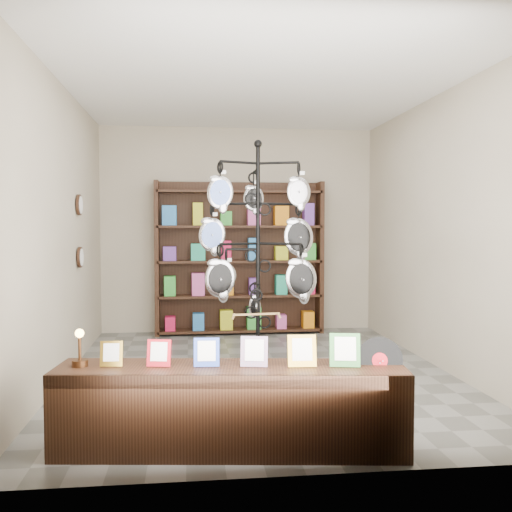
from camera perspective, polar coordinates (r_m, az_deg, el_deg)
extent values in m
plane|color=slate|center=(6.17, 0.26, -11.62)|extent=(5.00, 5.00, 0.00)
plane|color=#B1A58F|center=(8.45, -1.78, 2.62)|extent=(4.00, 0.00, 4.00)
plane|color=#B1A58F|center=(3.50, 5.22, 2.06)|extent=(4.00, 0.00, 4.00)
plane|color=#B1A58F|center=(6.06, -18.88, 2.30)|extent=(0.00, 5.00, 5.00)
plane|color=#B1A58F|center=(6.52, 18.02, 2.36)|extent=(0.00, 5.00, 5.00)
plane|color=white|center=(6.14, 0.27, 16.60)|extent=(5.00, 5.00, 0.00)
cylinder|color=black|center=(5.77, 0.19, -12.48)|extent=(0.50, 0.50, 0.03)
cylinder|color=black|center=(5.57, 0.19, -1.02)|extent=(0.04, 0.04, 2.33)
sphere|color=black|center=(5.62, 0.19, 11.16)|extent=(0.08, 0.08, 0.08)
ellipsoid|color=silver|center=(5.86, -0.13, -5.08)|extent=(0.12, 0.04, 0.24)
cube|color=tan|center=(5.29, 0.04, -5.84)|extent=(0.44, 0.06, 0.04)
cube|color=black|center=(4.08, -2.56, -15.00)|extent=(2.45, 0.78, 0.59)
cube|color=gold|center=(4.10, -14.25, -9.45)|extent=(0.16, 0.07, 0.17)
cube|color=#AE0D17|center=(4.03, -9.67, -9.54)|extent=(0.17, 0.08, 0.19)
cube|color=#263FA5|center=(3.99, -4.96, -9.57)|extent=(0.18, 0.08, 0.20)
cube|color=#E54C33|center=(3.97, -0.18, -9.53)|extent=(0.19, 0.08, 0.21)
cube|color=gold|center=(3.98, 4.61, -9.43)|extent=(0.20, 0.09, 0.22)
cube|color=#337233|center=(4.01, 8.88, -9.28)|extent=(0.21, 0.09, 0.23)
cylinder|color=black|center=(4.13, 12.26, -10.17)|extent=(0.33, 0.11, 0.32)
cylinder|color=#AE0D17|center=(4.13, 12.28, -10.18)|extent=(0.11, 0.04, 0.11)
cylinder|color=#452813|center=(4.18, -17.19, -10.19)|extent=(0.11, 0.11, 0.04)
cylinder|color=#452813|center=(4.16, -17.21, -8.87)|extent=(0.02, 0.02, 0.15)
sphere|color=#FFBF59|center=(4.14, -17.23, -7.39)|extent=(0.06, 0.06, 0.06)
cube|color=black|center=(8.41, -1.74, -0.12)|extent=(2.40, 0.04, 2.20)
cube|color=black|center=(8.23, -9.86, -0.23)|extent=(0.06, 0.36, 2.20)
cube|color=black|center=(8.43, 6.37, -0.12)|extent=(0.06, 0.36, 2.20)
cube|color=black|center=(8.37, -1.64, -7.37)|extent=(2.36, 0.36, 0.04)
cube|color=black|center=(8.30, -1.64, -3.97)|extent=(2.36, 0.36, 0.03)
cube|color=black|center=(8.25, -1.65, -0.52)|extent=(2.36, 0.36, 0.04)
cube|color=black|center=(8.23, -1.65, 2.95)|extent=(2.36, 0.36, 0.04)
cube|color=black|center=(8.25, -1.66, 6.43)|extent=(2.36, 0.36, 0.04)
cylinder|color=black|center=(6.84, -17.25, 4.90)|extent=(0.03, 0.24, 0.24)
cylinder|color=black|center=(6.85, -17.17, -0.12)|extent=(0.03, 0.24, 0.24)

